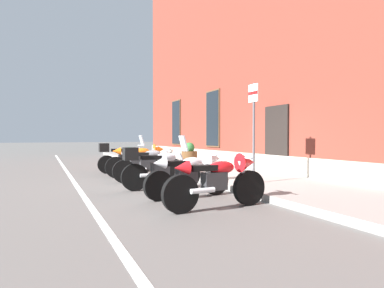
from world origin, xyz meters
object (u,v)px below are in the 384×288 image
at_px(motorcycle_grey_naked, 150,165).
at_px(motorcycle_white_sport, 192,172).
at_px(parking_sign, 254,119).
at_px(motorcycle_red_sport, 220,179).
at_px(motorcycle_green_touring, 123,157).
at_px(motorcycle_orange_sport, 141,159).
at_px(motorcycle_silver_touring, 158,167).
at_px(barrel_planter, 189,156).

distance_m(motorcycle_grey_naked, motorcycle_white_sport, 2.68).
bearing_deg(parking_sign, motorcycle_red_sport, -49.62).
bearing_deg(motorcycle_grey_naked, motorcycle_green_touring, -175.89).
bearing_deg(motorcycle_green_touring, motorcycle_grey_naked, 4.11).
relative_size(motorcycle_red_sport, parking_sign, 0.85).
xyz_separation_m(motorcycle_green_touring, parking_sign, (4.89, 2.13, 1.18)).
distance_m(motorcycle_orange_sport, motorcycle_silver_touring, 2.63).
bearing_deg(motorcycle_white_sport, motorcycle_grey_naked, -178.27).
bearing_deg(barrel_planter, motorcycle_green_touring, -95.70).
bearing_deg(motorcycle_white_sport, motorcycle_red_sport, 0.74).
xyz_separation_m(motorcycle_orange_sport, barrel_planter, (-1.12, 2.22, -0.04)).
distance_m(motorcycle_silver_touring, barrel_planter, 4.51).
bearing_deg(motorcycle_silver_touring, motorcycle_orange_sport, 173.05).
bearing_deg(motorcycle_orange_sport, motorcycle_silver_touring, -6.95).
bearing_deg(motorcycle_orange_sport, motorcycle_white_sport, 0.01).
bearing_deg(parking_sign, motorcycle_silver_touring, -112.63).
height_order(motorcycle_green_touring, motorcycle_grey_naked, motorcycle_green_touring).
height_order(motorcycle_silver_touring, barrel_planter, motorcycle_silver_touring).
height_order(motorcycle_white_sport, motorcycle_red_sport, motorcycle_red_sport).
xyz_separation_m(motorcycle_white_sport, barrel_planter, (-5.02, 2.22, -0.01)).
relative_size(motorcycle_grey_naked, motorcycle_white_sport, 1.04).
bearing_deg(parking_sign, motorcycle_white_sport, -78.59).
bearing_deg(motorcycle_grey_naked, parking_sign, 40.21).
relative_size(parking_sign, barrel_planter, 2.66).
height_order(motorcycle_orange_sport, motorcycle_grey_naked, motorcycle_orange_sport).
xyz_separation_m(motorcycle_silver_touring, motorcycle_red_sport, (2.48, 0.33, -0.01)).
bearing_deg(barrel_planter, motorcycle_red_sport, -19.55).
bearing_deg(barrel_planter, motorcycle_orange_sport, -63.20).
bearing_deg(motorcycle_grey_naked, motorcycle_white_sport, 1.73).
xyz_separation_m(motorcycle_red_sport, barrel_planter, (-6.21, 2.21, -0.01)).
height_order(motorcycle_green_touring, barrel_planter, motorcycle_green_touring).
distance_m(motorcycle_white_sport, parking_sign, 2.25).
distance_m(motorcycle_grey_naked, motorcycle_silver_touring, 1.41).
distance_m(motorcycle_silver_touring, motorcycle_white_sport, 1.33).
relative_size(motorcycle_orange_sport, motorcycle_grey_naked, 1.01).
height_order(motorcycle_silver_touring, motorcycle_red_sport, motorcycle_silver_touring).
height_order(parking_sign, barrel_planter, parking_sign).
bearing_deg(motorcycle_red_sport, motorcycle_silver_touring, -172.34).
bearing_deg(motorcycle_grey_naked, barrel_planter, 135.43).
bearing_deg(barrel_planter, motorcycle_silver_touring, -34.26).
distance_m(motorcycle_white_sport, motorcycle_red_sport, 1.20).
xyz_separation_m(motorcycle_silver_touring, barrel_planter, (-3.73, 2.54, -0.02)).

